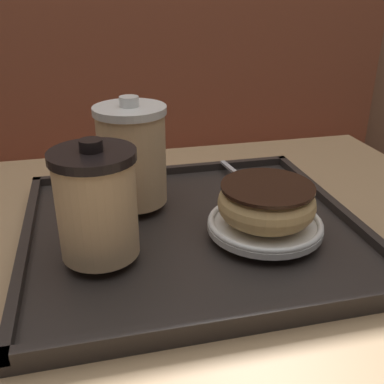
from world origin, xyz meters
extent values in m
cube|color=brown|center=(0.01, 0.84, 0.23)|extent=(1.73, 0.44, 0.45)
cube|color=brown|center=(0.01, 1.02, 0.73)|extent=(1.73, 0.08, 0.55)
cube|color=tan|center=(0.00, 0.00, 0.72)|extent=(0.81, 0.74, 0.03)
cube|color=#282321|center=(-0.04, 0.02, 0.74)|extent=(0.43, 0.39, 0.01)
cube|color=#282321|center=(-0.04, -0.17, 0.75)|extent=(0.43, 0.01, 0.01)
cube|color=#282321|center=(-0.04, 0.21, 0.75)|extent=(0.43, 0.01, 0.01)
cube|color=#282321|center=(-0.25, 0.02, 0.75)|extent=(0.01, 0.39, 0.01)
cube|color=#282321|center=(0.17, 0.02, 0.75)|extent=(0.01, 0.39, 0.01)
cylinder|color=#E0B784|center=(-0.16, -0.03, 0.81)|extent=(0.09, 0.09, 0.11)
cylinder|color=black|center=(-0.16, -0.03, 0.87)|extent=(0.09, 0.09, 0.01)
cylinder|color=black|center=(-0.16, -0.03, 0.89)|extent=(0.02, 0.02, 0.01)
cylinder|color=#E0B784|center=(-0.10, 0.10, 0.82)|extent=(0.09, 0.09, 0.13)
cylinder|color=white|center=(-0.10, 0.10, 0.89)|extent=(0.10, 0.10, 0.01)
cylinder|color=white|center=(-0.10, 0.10, 0.90)|extent=(0.03, 0.03, 0.01)
cylinder|color=white|center=(0.05, -0.03, 0.76)|extent=(0.15, 0.15, 0.01)
torus|color=white|center=(0.05, -0.03, 0.77)|extent=(0.14, 0.14, 0.01)
torus|color=#DBB270|center=(0.05, -0.03, 0.79)|extent=(0.12, 0.12, 0.04)
cylinder|color=black|center=(0.05, -0.03, 0.81)|extent=(0.12, 0.12, 0.00)
ellipsoid|color=silver|center=(0.08, 0.08, 0.76)|extent=(0.03, 0.04, 0.01)
cube|color=silver|center=(0.07, 0.15, 0.76)|extent=(0.02, 0.11, 0.00)
camera|label=1|loc=(-0.16, -0.49, 1.04)|focal=42.00mm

